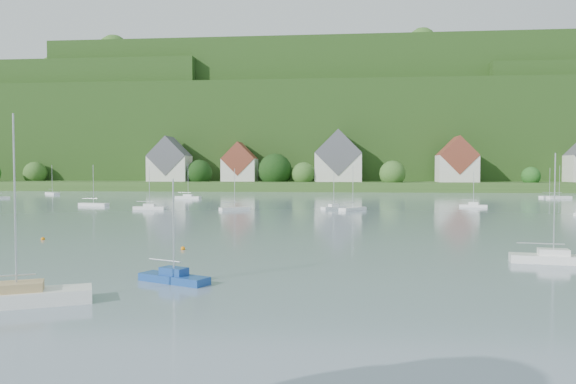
{
  "coord_description": "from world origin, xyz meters",
  "views": [
    {
      "loc": [
        6.51,
        -9.26,
        7.52
      ],
      "look_at": [
        -1.66,
        75.0,
        4.0
      ],
      "focal_mm": 35.17,
      "sensor_mm": 36.0,
      "label": 1
    }
  ],
  "objects": [
    {
      "name": "village_building_1",
      "position": [
        -30.0,
        189.0,
        8.75
      ],
      "size": [
        12.0,
        9.36,
        14.0
      ],
      "color": "silver",
      "rests_on": "far_shore_strip"
    },
    {
      "name": "forested_ridge",
      "position": [
        0.39,
        268.57,
        22.89
      ],
      "size": [
        620.0,
        181.22,
        69.89
      ],
      "color": "#1A3A12",
      "rests_on": "ground"
    },
    {
      "name": "near_sailboat_2",
      "position": [
        -11.3,
        19.83,
        0.51
      ],
      "size": [
        7.97,
        5.32,
        10.52
      ],
      "rotation": [
        0.0,
        0.0,
        0.44
      ],
      "color": "white",
      "rests_on": "ground"
    },
    {
      "name": "near_sailboat_4",
      "position": [
        23.21,
        37.05,
        0.46
      ],
      "size": [
        6.71,
        2.9,
        8.76
      ],
      "rotation": [
        0.0,
        0.0,
        -0.17
      ],
      "color": "white",
      "rests_on": "ground"
    },
    {
      "name": "village_building_0",
      "position": [
        -55.0,
        187.0,
        9.51
      ],
      "size": [
        14.0,
        10.4,
        16.0
      ],
      "color": "silver",
      "rests_on": "far_shore_strip"
    },
    {
      "name": "mooring_buoy_0",
      "position": [
        -8.2,
        41.49,
        0.0
      ],
      "size": [
        0.42,
        0.42,
        0.42
      ],
      "primitive_type": "sphere",
      "color": "orange",
      "rests_on": "ground"
    },
    {
      "name": "near_sailboat_1",
      "position": [
        -4.56,
        26.76,
        0.4
      ],
      "size": [
        5.21,
        3.42,
        6.86
      ],
      "rotation": [
        0.0,
        0.0,
        -0.43
      ],
      "color": "#1B4693",
      "rests_on": "ground"
    },
    {
      "name": "mooring_buoy_3",
      "position": [
        -24.93,
        47.07,
        0.0
      ],
      "size": [
        0.4,
        0.4,
        0.4
      ],
      "primitive_type": "sphere",
      "color": "orange",
      "rests_on": "ground"
    },
    {
      "name": "far_shore_strip",
      "position": [
        0.0,
        200.0,
        1.5
      ],
      "size": [
        600.0,
        60.0,
        3.0
      ],
      "primitive_type": "cube",
      "color": "#325821",
      "rests_on": "ground"
    },
    {
      "name": "village_building_2",
      "position": [
        5.0,
        188.0,
        10.27
      ],
      "size": [
        16.0,
        11.44,
        18.0
      ],
      "color": "silver",
      "rests_on": "far_shore_strip"
    },
    {
      "name": "village_building_3",
      "position": [
        45.0,
        186.0,
        9.43
      ],
      "size": [
        13.0,
        10.4,
        15.5
      ],
      "color": "silver",
      "rests_on": "far_shore_strip"
    },
    {
      "name": "far_sailboat_cluster",
      "position": [
        8.15,
        118.12,
        0.38
      ],
      "size": [
        204.43,
        65.55,
        8.71
      ],
      "color": "white",
      "rests_on": "ground"
    }
  ]
}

